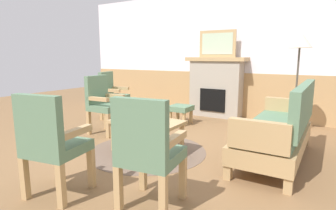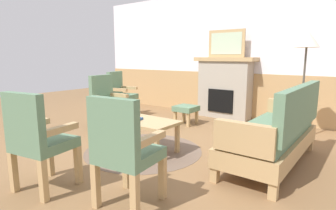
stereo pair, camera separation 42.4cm
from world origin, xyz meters
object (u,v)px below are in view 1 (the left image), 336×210
at_px(fireplace, 216,87).
at_px(armchair_by_window_left, 112,93).
at_px(couch, 279,130).
at_px(coffee_table, 147,124).
at_px(armchair_front_left, 51,141).
at_px(armchair_front_center, 148,148).
at_px(footstool, 181,109).
at_px(book_on_table, 139,120).
at_px(floor_lamp_by_couch, 300,46).
at_px(framed_picture, 217,44).
at_px(armchair_near_fireplace, 103,102).

xyz_separation_m(fireplace, armchair_by_window_left, (-1.80, -1.32, -0.11)).
distance_m(couch, coffee_table, 1.70).
xyz_separation_m(armchair_front_left, armchair_front_center, (0.87, 0.29, 0.00)).
bearing_deg(footstool, fireplace, 72.57).
bearing_deg(couch, book_on_table, -158.74).
bearing_deg(footstool, couch, -28.32).
distance_m(couch, footstool, 2.24).
xyz_separation_m(coffee_table, armchair_by_window_left, (-1.86, 1.32, 0.15)).
bearing_deg(armchair_front_left, book_on_table, 92.50).
relative_size(book_on_table, footstool, 0.44).
bearing_deg(floor_lamp_by_couch, footstool, -174.33).
relative_size(coffee_table, floor_lamp_by_couch, 0.57).
relative_size(armchair_front_left, armchair_front_center, 1.00).
distance_m(framed_picture, book_on_table, 2.93).
distance_m(fireplace, couch, 2.66).
bearing_deg(book_on_table, coffee_table, 43.65).
bearing_deg(floor_lamp_by_couch, fireplace, 154.31).
height_order(framed_picture, book_on_table, framed_picture).
bearing_deg(footstool, armchair_front_center, -66.49).
height_order(book_on_table, floor_lamp_by_couch, floor_lamp_by_couch).
bearing_deg(framed_picture, couch, -51.31).
relative_size(coffee_table, armchair_near_fireplace, 0.98).
height_order(framed_picture, armchair_near_fireplace, framed_picture).
height_order(couch, armchair_front_center, same).
xyz_separation_m(footstool, armchair_front_center, (1.22, -2.81, 0.25)).
relative_size(footstool, armchair_by_window_left, 0.41).
bearing_deg(floor_lamp_by_couch, coffee_table, -131.43).
height_order(fireplace, couch, fireplace).
bearing_deg(framed_picture, armchair_by_window_left, -143.73).
distance_m(fireplace, floor_lamp_by_couch, 2.02).
height_order(book_on_table, armchair_front_left, armchair_front_left).
bearing_deg(armchair_near_fireplace, coffee_table, -18.07).
distance_m(armchair_by_window_left, armchair_front_center, 3.68).
xyz_separation_m(fireplace, coffee_table, (0.06, -2.64, -0.27)).
bearing_deg(framed_picture, footstool, -107.42).
bearing_deg(armchair_front_left, coffee_table, 89.16).
relative_size(footstool, armchair_near_fireplace, 0.41).
bearing_deg(armchair_near_fireplace, framed_picture, 63.04).
bearing_deg(couch, coffee_table, -160.19).
relative_size(armchair_by_window_left, armchair_front_left, 1.00).
bearing_deg(fireplace, framed_picture, 90.00).
bearing_deg(framed_picture, coffee_table, -88.75).
xyz_separation_m(framed_picture, footstool, (-0.32, -1.00, -1.28)).
relative_size(framed_picture, armchair_front_center, 0.82).
xyz_separation_m(couch, armchair_near_fireplace, (-2.80, -0.18, 0.14)).
xyz_separation_m(armchair_by_window_left, armchair_front_center, (2.71, -2.49, 0.00)).
bearing_deg(armchair_front_center, armchair_by_window_left, 137.35).
bearing_deg(book_on_table, floor_lamp_by_couch, 48.36).
bearing_deg(armchair_by_window_left, footstool, 12.02).
bearing_deg(armchair_by_window_left, coffee_table, -35.42).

